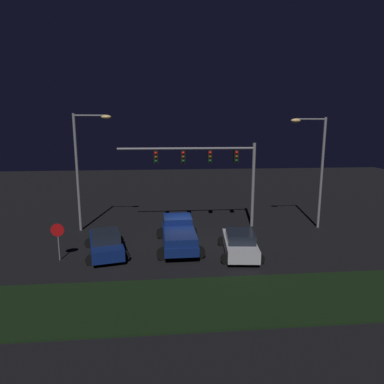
% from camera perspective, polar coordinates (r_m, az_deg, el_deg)
% --- Properties ---
extents(ground_plane, '(80.00, 80.00, 0.00)m').
position_cam_1_polar(ground_plane, '(22.71, -1.58, -8.72)').
color(ground_plane, black).
extents(grass_median, '(21.26, 4.50, 0.10)m').
position_cam_1_polar(grass_median, '(15.62, 0.38, -18.14)').
color(grass_median, black).
rests_on(grass_median, ground_plane).
extents(pickup_truck, '(2.92, 5.43, 1.80)m').
position_cam_1_polar(pickup_truck, '(21.73, -2.30, -6.87)').
color(pickup_truck, navy).
rests_on(pickup_truck, ground_plane).
extents(car_sedan, '(3.10, 4.69, 1.51)m').
position_cam_1_polar(car_sedan, '(21.22, -14.47, -8.40)').
color(car_sedan, navy).
rests_on(car_sedan, ground_plane).
extents(car_sedan_far, '(2.80, 4.57, 1.51)m').
position_cam_1_polar(car_sedan_far, '(20.73, 8.14, -8.62)').
color(car_sedan_far, '#B7B7BC').
rests_on(car_sedan_far, ground_plane).
extents(traffic_signal_gantry, '(10.32, 0.56, 6.50)m').
position_cam_1_polar(traffic_signal_gantry, '(25.20, 3.10, 4.99)').
color(traffic_signal_gantry, slate).
rests_on(traffic_signal_gantry, ground_plane).
extents(street_lamp_left, '(2.72, 0.44, 8.62)m').
position_cam_1_polar(street_lamp_left, '(25.66, -17.96, 5.41)').
color(street_lamp_left, slate).
rests_on(street_lamp_left, ground_plane).
extents(street_lamp_right, '(2.72, 0.44, 8.38)m').
position_cam_1_polar(street_lamp_right, '(26.74, 20.34, 5.18)').
color(street_lamp_right, slate).
rests_on(street_lamp_right, ground_plane).
extents(stop_sign, '(0.76, 0.08, 2.23)m').
position_cam_1_polar(stop_sign, '(20.90, -21.89, -6.78)').
color(stop_sign, slate).
rests_on(stop_sign, ground_plane).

